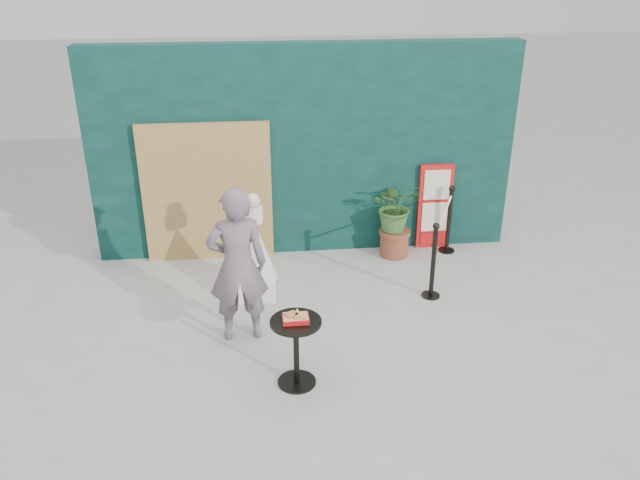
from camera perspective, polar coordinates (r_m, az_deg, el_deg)
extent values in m
plane|color=#ADAAA5|center=(6.79, 1.13, -11.96)|extent=(60.00, 60.00, 0.00)
cube|color=black|center=(8.95, -1.37, 8.11)|extent=(6.00, 0.30, 3.00)
cube|color=tan|center=(8.91, -10.26, 4.23)|extent=(1.80, 0.08, 2.00)
imported|color=slate|center=(6.96, -7.55, -2.32)|extent=(0.70, 0.49, 1.83)
cube|color=red|center=(9.40, 10.42, 3.03)|extent=(0.50, 0.06, 1.30)
cube|color=beige|center=(9.25, 10.64, 4.97)|extent=(0.38, 0.02, 0.45)
cube|color=beige|center=(9.42, 10.41, 2.11)|extent=(0.38, 0.02, 0.45)
cube|color=red|center=(9.56, 10.25, 0.17)|extent=(0.38, 0.02, 0.18)
cube|color=white|center=(8.15, -5.78, -4.21)|extent=(0.47, 0.47, 0.26)
cone|color=silver|center=(7.92, -5.94, -0.94)|extent=(0.55, 0.55, 0.77)
cylinder|color=white|center=(7.72, -6.10, 2.34)|extent=(0.22, 0.22, 0.21)
sphere|color=silver|center=(7.65, -6.16, 3.65)|extent=(0.17, 0.17, 0.17)
cylinder|color=black|center=(6.64, -2.13, -12.82)|extent=(0.40, 0.40, 0.02)
cylinder|color=black|center=(6.43, -2.18, -10.34)|extent=(0.06, 0.06, 0.72)
cylinder|color=black|center=(6.22, -2.23, -7.51)|extent=(0.52, 0.52, 0.03)
cube|color=red|center=(6.20, -2.24, -7.20)|extent=(0.26, 0.19, 0.05)
cube|color=red|center=(6.19, -2.25, -6.99)|extent=(0.24, 0.17, 0.00)
cube|color=#CC894A|center=(6.19, -2.63, -6.84)|extent=(0.15, 0.14, 0.02)
cube|color=gold|center=(6.17, -1.77, -6.94)|extent=(0.13, 0.13, 0.02)
cone|color=yellow|center=(6.22, -2.10, -6.48)|extent=(0.06, 0.06, 0.06)
cylinder|color=brown|center=(9.22, 6.78, -0.40)|extent=(0.41, 0.41, 0.34)
cylinder|color=brown|center=(9.13, 6.84, 0.73)|extent=(0.46, 0.46, 0.06)
imported|color=#38632A|center=(8.98, 6.97, 3.10)|extent=(0.68, 0.59, 0.75)
cylinder|color=black|center=(8.27, 10.07, -5.00)|extent=(0.24, 0.24, 0.02)
cylinder|color=black|center=(8.05, 10.31, -2.09)|extent=(0.06, 0.06, 0.96)
sphere|color=black|center=(7.84, 10.59, 1.24)|extent=(0.09, 0.09, 0.09)
cylinder|color=black|center=(9.53, 11.46, -0.93)|extent=(0.24, 0.24, 0.02)
cylinder|color=black|center=(9.34, 11.70, 1.67)|extent=(0.06, 0.06, 0.96)
sphere|color=black|center=(9.16, 11.97, 4.61)|extent=(0.09, 0.09, 0.09)
cylinder|color=white|center=(8.53, 11.28, 2.37)|extent=(0.63, 1.31, 0.03)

